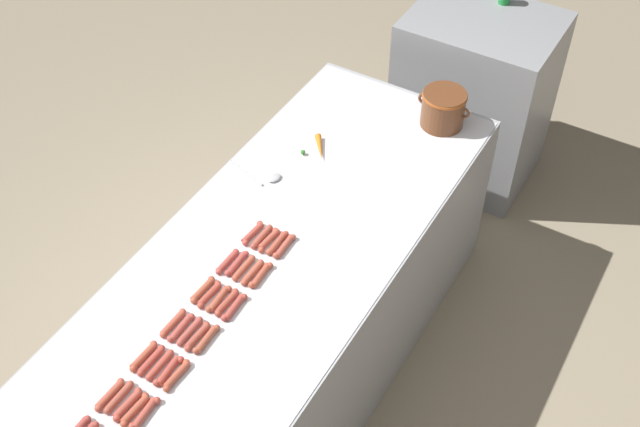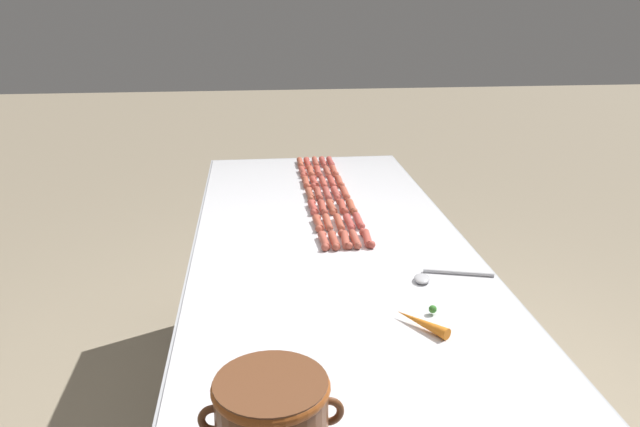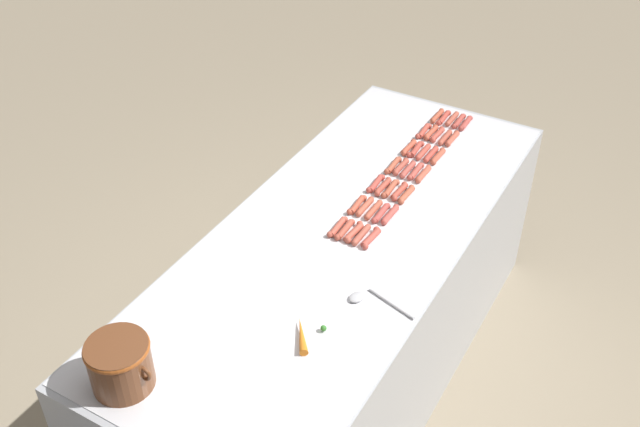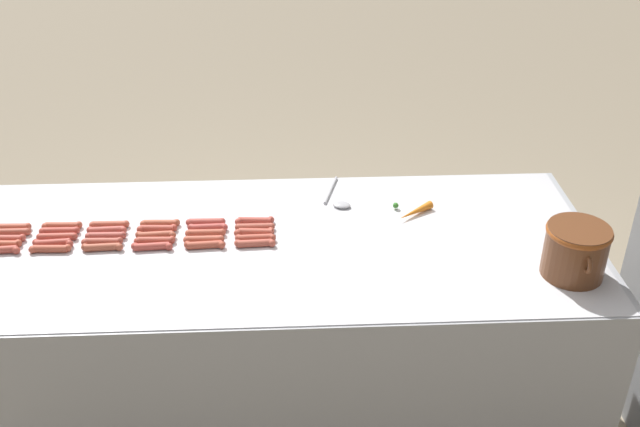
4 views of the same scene
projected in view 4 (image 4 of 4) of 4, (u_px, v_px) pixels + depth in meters
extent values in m
plane|color=gray|center=(265.00, 422.00, 3.18)|extent=(20.00, 20.00, 0.00)
cube|color=#ADAFB5|center=(260.00, 340.00, 2.94)|extent=(0.98, 2.50, 0.91)
cube|color=silver|center=(255.00, 243.00, 2.71)|extent=(0.96, 2.45, 0.00)
cylinder|color=#B8513D|center=(11.00, 227.00, 2.77)|extent=(0.03, 0.12, 0.03)
sphere|color=#B8513D|center=(28.00, 226.00, 2.77)|extent=(0.03, 0.03, 0.03)
cylinder|color=#B44F39|center=(62.00, 226.00, 2.78)|extent=(0.03, 0.12, 0.03)
sphere|color=#B44F39|center=(45.00, 226.00, 2.77)|extent=(0.03, 0.03, 0.03)
sphere|color=#B44F39|center=(79.00, 225.00, 2.78)|extent=(0.03, 0.03, 0.03)
cylinder|color=#B8523D|center=(109.00, 224.00, 2.79)|extent=(0.03, 0.12, 0.03)
sphere|color=#B8523D|center=(93.00, 225.00, 2.78)|extent=(0.03, 0.03, 0.03)
sphere|color=#B8523D|center=(126.00, 224.00, 2.79)|extent=(0.03, 0.03, 0.03)
cylinder|color=#AF5239|center=(160.00, 223.00, 2.79)|extent=(0.03, 0.12, 0.03)
sphere|color=#AF5239|center=(144.00, 224.00, 2.79)|extent=(0.03, 0.03, 0.03)
sphere|color=#AF5239|center=(176.00, 223.00, 2.80)|extent=(0.03, 0.03, 0.03)
cylinder|color=#B44940|center=(206.00, 222.00, 2.80)|extent=(0.03, 0.12, 0.03)
sphere|color=#B44940|center=(189.00, 223.00, 2.80)|extent=(0.03, 0.03, 0.03)
sphere|color=#B44940|center=(222.00, 221.00, 2.81)|extent=(0.03, 0.03, 0.03)
cylinder|color=#B6483C|center=(255.00, 221.00, 2.81)|extent=(0.04, 0.12, 0.03)
sphere|color=#B6483C|center=(238.00, 222.00, 2.80)|extent=(0.03, 0.03, 0.03)
sphere|color=#B6483C|center=(271.00, 220.00, 2.82)|extent=(0.03, 0.03, 0.03)
cylinder|color=#AC4F3C|center=(10.00, 232.00, 2.74)|extent=(0.03, 0.12, 0.03)
sphere|color=#AC4F3C|center=(27.00, 232.00, 2.74)|extent=(0.03, 0.03, 0.03)
cylinder|color=#B54438|center=(59.00, 231.00, 2.75)|extent=(0.03, 0.12, 0.03)
sphere|color=#B54438|center=(43.00, 231.00, 2.74)|extent=(0.03, 0.03, 0.03)
sphere|color=#B54438|center=(76.00, 230.00, 2.75)|extent=(0.03, 0.03, 0.03)
cylinder|color=#B64C41|center=(107.00, 230.00, 2.75)|extent=(0.03, 0.12, 0.03)
sphere|color=#B64C41|center=(90.00, 230.00, 2.75)|extent=(0.03, 0.03, 0.03)
sphere|color=#B64C41|center=(123.00, 230.00, 2.75)|extent=(0.03, 0.03, 0.03)
cylinder|color=#B14738|center=(157.00, 229.00, 2.76)|extent=(0.03, 0.12, 0.03)
sphere|color=#B14738|center=(140.00, 229.00, 2.76)|extent=(0.03, 0.03, 0.03)
sphere|color=#B14738|center=(174.00, 228.00, 2.77)|extent=(0.03, 0.03, 0.03)
cylinder|color=#B4473F|center=(208.00, 227.00, 2.77)|extent=(0.03, 0.12, 0.03)
sphere|color=#B4473F|center=(191.00, 227.00, 2.77)|extent=(0.03, 0.03, 0.03)
sphere|color=#B4473F|center=(224.00, 227.00, 2.77)|extent=(0.03, 0.03, 0.03)
cylinder|color=#AE4F3E|center=(255.00, 227.00, 2.77)|extent=(0.03, 0.12, 0.03)
sphere|color=#AE4F3E|center=(238.00, 227.00, 2.77)|extent=(0.03, 0.03, 0.03)
sphere|color=#AE4F3E|center=(271.00, 226.00, 2.77)|extent=(0.03, 0.03, 0.03)
cylinder|color=#B84B3D|center=(5.00, 239.00, 2.70)|extent=(0.03, 0.12, 0.03)
sphere|color=#B84B3D|center=(22.00, 238.00, 2.71)|extent=(0.03, 0.03, 0.03)
cylinder|color=#B84A3B|center=(57.00, 237.00, 2.71)|extent=(0.03, 0.12, 0.03)
sphere|color=#B84A3B|center=(40.00, 237.00, 2.71)|extent=(0.03, 0.03, 0.03)
sphere|color=#B84A3B|center=(74.00, 236.00, 2.72)|extent=(0.03, 0.03, 0.03)
cylinder|color=#AF4C41|center=(106.00, 236.00, 2.72)|extent=(0.03, 0.12, 0.03)
sphere|color=#AF4C41|center=(89.00, 236.00, 2.72)|extent=(0.03, 0.03, 0.03)
sphere|color=#AF4C41|center=(123.00, 235.00, 2.72)|extent=(0.03, 0.03, 0.03)
cylinder|color=#AF513A|center=(156.00, 235.00, 2.72)|extent=(0.03, 0.12, 0.03)
sphere|color=#AF513A|center=(139.00, 235.00, 2.72)|extent=(0.03, 0.03, 0.03)
sphere|color=#AF513A|center=(172.00, 235.00, 2.72)|extent=(0.03, 0.03, 0.03)
cylinder|color=#B4513B|center=(205.00, 233.00, 2.74)|extent=(0.03, 0.12, 0.03)
sphere|color=#B4513B|center=(189.00, 233.00, 2.73)|extent=(0.03, 0.03, 0.03)
sphere|color=#B4513B|center=(222.00, 232.00, 2.74)|extent=(0.03, 0.03, 0.03)
cylinder|color=#B6503D|center=(254.00, 232.00, 2.74)|extent=(0.04, 0.12, 0.03)
sphere|color=#B6503D|center=(238.00, 233.00, 2.74)|extent=(0.03, 0.03, 0.03)
sphere|color=#B6503D|center=(271.00, 231.00, 2.75)|extent=(0.03, 0.03, 0.03)
cylinder|color=#B85039|center=(1.00, 244.00, 2.67)|extent=(0.03, 0.12, 0.03)
sphere|color=#B85039|center=(18.00, 243.00, 2.68)|extent=(0.03, 0.03, 0.03)
cylinder|color=#B24538|center=(53.00, 243.00, 2.68)|extent=(0.04, 0.12, 0.03)
sphere|color=#B24538|center=(36.00, 243.00, 2.68)|extent=(0.03, 0.03, 0.03)
sphere|color=#B24538|center=(70.00, 243.00, 2.68)|extent=(0.03, 0.03, 0.03)
cylinder|color=#AB4A3B|center=(102.00, 242.00, 2.69)|extent=(0.03, 0.12, 0.03)
sphere|color=#AB4A3B|center=(85.00, 242.00, 2.68)|extent=(0.03, 0.03, 0.03)
sphere|color=#AB4A3B|center=(119.00, 241.00, 2.69)|extent=(0.03, 0.03, 0.03)
cylinder|color=#AD4839|center=(155.00, 240.00, 2.69)|extent=(0.03, 0.12, 0.03)
sphere|color=#AD4839|center=(138.00, 241.00, 2.69)|extent=(0.03, 0.03, 0.03)
sphere|color=#AD4839|center=(172.00, 240.00, 2.70)|extent=(0.03, 0.03, 0.03)
cylinder|color=#B6533E|center=(204.00, 239.00, 2.70)|extent=(0.03, 0.12, 0.03)
sphere|color=#B6533E|center=(187.00, 240.00, 2.70)|extent=(0.03, 0.03, 0.03)
sphere|color=#B6533E|center=(221.00, 239.00, 2.70)|extent=(0.03, 0.03, 0.03)
cylinder|color=#AE4C39|center=(255.00, 238.00, 2.71)|extent=(0.03, 0.12, 0.03)
sphere|color=#AE4C39|center=(239.00, 238.00, 2.71)|extent=(0.03, 0.03, 0.03)
sphere|color=#AE4C39|center=(272.00, 238.00, 2.71)|extent=(0.03, 0.03, 0.03)
sphere|color=#B74A3C|center=(16.00, 250.00, 2.64)|extent=(0.03, 0.03, 0.03)
cylinder|color=#B54E38|center=(50.00, 249.00, 2.65)|extent=(0.03, 0.12, 0.03)
sphere|color=#B54E38|center=(33.00, 250.00, 2.64)|extent=(0.03, 0.03, 0.03)
sphere|color=#B54E38|center=(68.00, 248.00, 2.65)|extent=(0.03, 0.03, 0.03)
cylinder|color=#AC5139|center=(102.00, 247.00, 2.65)|extent=(0.03, 0.12, 0.03)
sphere|color=#AC5139|center=(85.00, 247.00, 2.65)|extent=(0.03, 0.03, 0.03)
sphere|color=#AC5139|center=(119.00, 247.00, 2.65)|extent=(0.03, 0.03, 0.03)
cylinder|color=#B5463A|center=(152.00, 246.00, 2.66)|extent=(0.04, 0.12, 0.03)
sphere|color=#B5463A|center=(135.00, 246.00, 2.66)|extent=(0.03, 0.03, 0.03)
sphere|color=#B5463A|center=(169.00, 247.00, 2.66)|extent=(0.03, 0.03, 0.03)
cylinder|color=#B54E38|center=(205.00, 245.00, 2.67)|extent=(0.03, 0.12, 0.03)
sphere|color=#B54E38|center=(188.00, 245.00, 2.67)|extent=(0.03, 0.03, 0.03)
sphere|color=#B54E38|center=(222.00, 245.00, 2.67)|extent=(0.03, 0.03, 0.03)
cylinder|color=#B5503F|center=(255.00, 243.00, 2.68)|extent=(0.03, 0.12, 0.03)
sphere|color=#B5503F|center=(238.00, 243.00, 2.68)|extent=(0.03, 0.03, 0.03)
sphere|color=#B5503F|center=(272.00, 243.00, 2.68)|extent=(0.03, 0.03, 0.03)
cylinder|color=brown|center=(575.00, 251.00, 2.49)|extent=(0.21, 0.21, 0.18)
torus|color=#9E4A1B|center=(580.00, 231.00, 2.45)|extent=(0.22, 0.22, 0.03)
torus|color=brown|center=(566.00, 230.00, 2.57)|extent=(0.06, 0.01, 0.06)
torus|color=brown|center=(587.00, 265.00, 2.39)|extent=(0.06, 0.01, 0.06)
cylinder|color=#B7B7BC|center=(331.00, 190.00, 3.03)|extent=(0.22, 0.07, 0.01)
ellipsoid|color=#B7B7BC|center=(342.00, 205.00, 2.92)|extent=(0.07, 0.08, 0.02)
cone|color=orange|center=(415.00, 212.00, 2.86)|extent=(0.13, 0.16, 0.03)
sphere|color=#387F2D|center=(396.00, 205.00, 2.90)|extent=(0.02, 0.02, 0.02)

